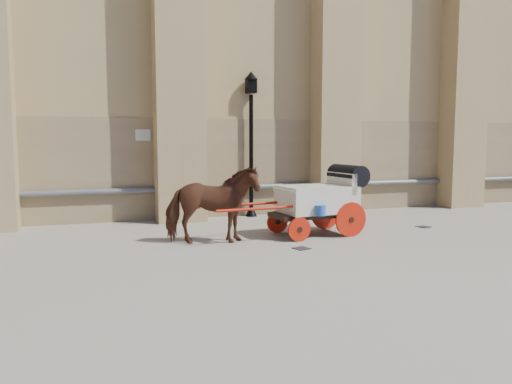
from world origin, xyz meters
name	(u,v)px	position (x,y,z in m)	size (l,w,h in m)	color
ground	(252,242)	(0.00, 0.00, 0.00)	(90.00, 90.00, 0.00)	slate
horse	(212,205)	(-0.91, 0.18, 0.89)	(0.96, 2.10, 1.77)	brown
carriage	(322,197)	(1.95, 0.39, 0.93)	(4.02, 1.50, 1.73)	black
street_lamp	(251,140)	(1.23, 3.79, 2.36)	(0.41, 0.41, 4.42)	black
drain_grate_near	(301,248)	(0.79, -1.00, 0.01)	(0.32, 0.32, 0.01)	black
drain_grate_far	(423,227)	(5.04, 0.40, 0.01)	(0.32, 0.32, 0.01)	black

